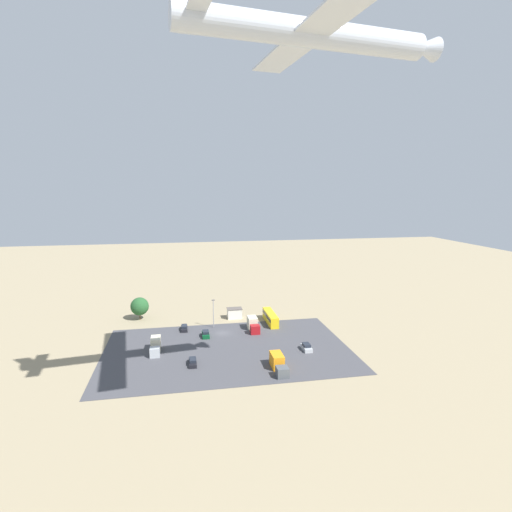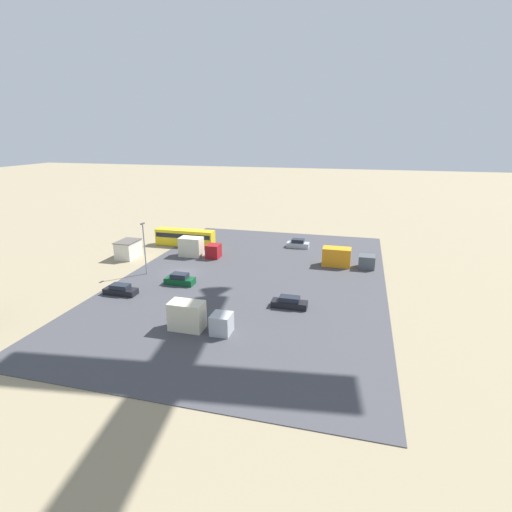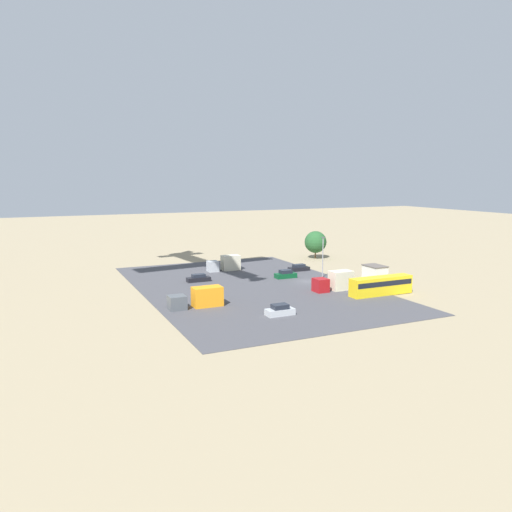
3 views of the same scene
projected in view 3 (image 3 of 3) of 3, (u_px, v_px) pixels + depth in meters
ground_plane at (306, 282)px, 97.65m from camera, size 400.00×400.00×0.00m
parking_lot_surface at (251, 287)px, 92.70m from camera, size 60.59×39.24×0.08m
shed_building at (375, 273)px, 98.06m from camera, size 4.61×3.28×3.16m
bus at (381, 285)px, 86.36m from camera, size 2.45×11.86×3.17m
parked_car_0 at (299, 268)px, 108.69m from camera, size 1.77×4.64×1.45m
parked_car_1 at (199, 278)px, 97.48m from camera, size 1.70×4.61×1.47m
parked_car_2 at (280, 310)px, 73.64m from camera, size 1.95×4.26×1.65m
parked_car_3 at (286, 275)px, 100.98m from camera, size 1.93×4.35×1.65m
parked_truck_0 at (335, 282)px, 89.82m from camera, size 2.56×7.46×3.44m
parked_truck_1 at (199, 298)px, 78.16m from camera, size 2.54×8.55×3.09m
parked_truck_2 at (226, 264)px, 108.96m from camera, size 2.32×7.22×3.27m
tree_near_shed at (316, 242)px, 125.14m from camera, size 5.51×5.51×6.95m
light_pole_lot_centre at (323, 255)px, 100.84m from camera, size 0.90×0.28×8.28m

